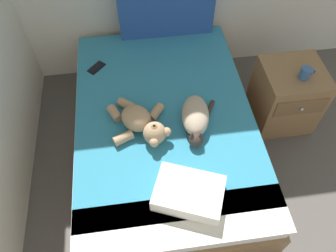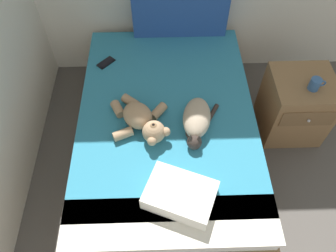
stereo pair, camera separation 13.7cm
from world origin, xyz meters
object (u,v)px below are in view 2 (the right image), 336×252
at_px(teddy_bear, 142,121).
at_px(throw_pillow, 180,195).
at_px(bed, 167,133).
at_px(nightstand, 295,106).
at_px(cell_phone, 106,63).
at_px(cat, 197,120).
at_px(patterned_cushion, 180,10).
at_px(mug, 315,84).

height_order(teddy_bear, throw_pillow, teddy_bear).
xyz_separation_m(bed, nightstand, (1.06, 0.21, 0.04)).
bearing_deg(cell_phone, cat, -44.04).
distance_m(bed, cell_phone, 0.76).
height_order(patterned_cushion, cat, patterned_cushion).
xyz_separation_m(cat, cell_phone, (-0.68, 0.66, -0.07)).
distance_m(bed, cat, 0.40).
height_order(cat, cell_phone, cat).
xyz_separation_m(bed, throw_pillow, (0.06, -0.67, 0.31)).
xyz_separation_m(patterned_cushion, throw_pillow, (-0.08, -1.57, -0.18)).
height_order(cell_phone, nightstand, nightstand).
xyz_separation_m(patterned_cushion, nightstand, (0.92, -0.69, -0.45)).
xyz_separation_m(bed, cat, (0.20, -0.13, 0.32)).
distance_m(teddy_bear, mug, 1.29).
xyz_separation_m(bed, teddy_bear, (-0.17, -0.12, 0.32)).
bearing_deg(patterned_cushion, cat, -86.46).
relative_size(throw_pillow, mug, 3.33).
bearing_deg(throw_pillow, bed, 95.19).
bearing_deg(nightstand, mug, -69.50).
relative_size(cat, throw_pillow, 1.05).
height_order(bed, throw_pillow, throw_pillow).
distance_m(patterned_cushion, mug, 1.22).
bearing_deg(mug, cat, -163.14).
relative_size(teddy_bear, throw_pillow, 1.21).
xyz_separation_m(cat, mug, (0.88, 0.27, 0.05)).
relative_size(cat, cell_phone, 2.68).
distance_m(teddy_bear, nightstand, 1.31).
bearing_deg(cat, throw_pillow, -104.60).
height_order(teddy_bear, cell_phone, teddy_bear).
xyz_separation_m(throw_pillow, nightstand, (1.00, 0.88, -0.27)).
xyz_separation_m(cat, throw_pillow, (-0.14, -0.54, -0.02)).
bearing_deg(cat, teddy_bear, 179.10).
height_order(cell_phone, throw_pillow, throw_pillow).
xyz_separation_m(cell_phone, mug, (1.57, -0.39, 0.11)).
distance_m(bed, patterned_cushion, 1.03).
relative_size(patterned_cushion, cat, 1.90).
bearing_deg(patterned_cushion, mug, -38.63).
relative_size(throw_pillow, nightstand, 0.70).
distance_m(bed, teddy_bear, 0.39).
bearing_deg(cat, cell_phone, 135.96).
distance_m(throw_pillow, mug, 1.31).
height_order(cat, teddy_bear, teddy_bear).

